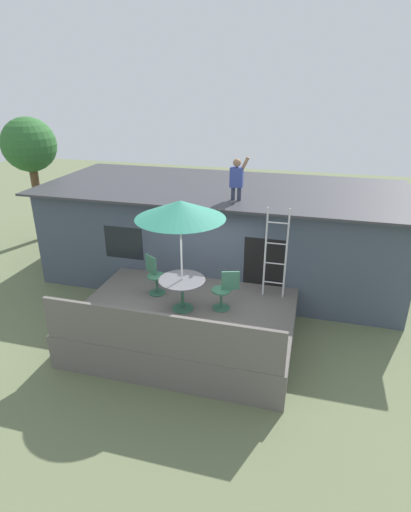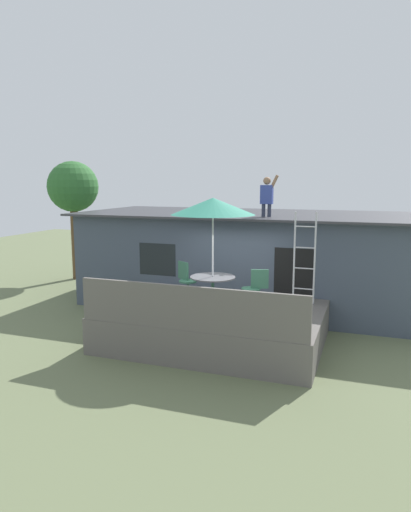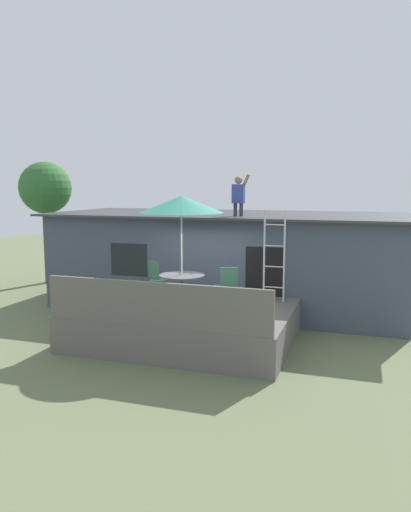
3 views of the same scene
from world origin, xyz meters
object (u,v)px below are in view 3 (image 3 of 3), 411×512
at_px(patio_chair_left, 157,280).
at_px(patio_table, 182,282).
at_px(person_figure, 239,193).
at_px(step_ladder, 274,256).
at_px(patio_umbrella, 181,204).
at_px(patio_chair_right, 223,287).
at_px(backyard_tree, 45,190).

bearing_deg(patio_chair_left, patio_table, 0.00).
bearing_deg(person_figure, patio_table, -107.00).
distance_m(step_ladder, patio_chair_left, 2.93).
height_order(patio_umbrella, step_ladder, patio_umbrella).
distance_m(person_figure, patio_chair_left, 3.20).
xyz_separation_m(patio_umbrella, step_ladder, (1.91, 1.15, -1.25)).
bearing_deg(patio_chair_left, person_figure, 80.71).
bearing_deg(patio_chair_right, backyard_tree, -46.44).
height_order(patio_table, backyard_tree, backyard_tree).
height_order(person_figure, patio_chair_right, person_figure).
distance_m(person_figure, backyard_tree, 8.31).
relative_size(person_figure, patio_chair_left, 1.21).
bearing_deg(person_figure, patio_umbrella, -107.00).
height_order(person_figure, patio_chair_left, person_figure).
relative_size(patio_chair_left, patio_chair_right, 1.00).
height_order(patio_umbrella, backyard_tree, backyard_tree).
bearing_deg(patio_table, patio_chair_left, 146.99).
xyz_separation_m(patio_table, person_figure, (0.72, 2.35, 1.99)).
distance_m(patio_umbrella, patio_chair_right, 2.11).
bearing_deg(patio_table, patio_umbrella, 68.20).
relative_size(person_figure, backyard_tree, 0.25).
bearing_deg(patio_chair_right, patio_chair_left, -26.41).
bearing_deg(patio_umbrella, person_figure, 73.00).
height_order(patio_chair_left, backyard_tree, backyard_tree).
relative_size(patio_umbrella, patio_chair_right, 2.76).
bearing_deg(person_figure, patio_chair_left, -132.30).
xyz_separation_m(patio_chair_right, backyard_tree, (-8.10, 4.63, 2.17)).
xyz_separation_m(patio_table, patio_chair_right, (0.91, 0.27, -0.13)).
xyz_separation_m(patio_umbrella, patio_chair_left, (-0.89, 0.58, -1.89)).
bearing_deg(backyard_tree, patio_table, -34.27).
distance_m(step_ladder, backyard_tree, 9.96).
bearing_deg(backyard_tree, patio_chair_right, -29.75).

